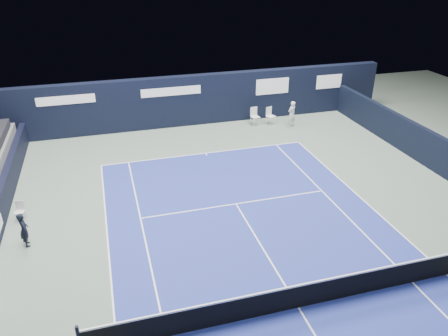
{
  "coord_description": "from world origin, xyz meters",
  "views": [
    {
      "loc": [
        -5.01,
        -9.04,
        9.88
      ],
      "look_at": [
        -0.25,
        7.41,
        1.3
      ],
      "focal_mm": 35.0,
      "sensor_mm": 36.0,
      "label": 1
    }
  ],
  "objects_px": {
    "tennis_net": "(300,295)",
    "tennis_player": "(292,114)",
    "line_judge_chair": "(20,209)",
    "folding_chair_back_a": "(254,113)",
    "folding_chair_back_b": "(270,114)"
  },
  "relations": [
    {
      "from": "folding_chair_back_b",
      "to": "tennis_net",
      "type": "xyz_separation_m",
      "value": [
        -5.02,
        -15.18,
        -0.1
      ]
    },
    {
      "from": "folding_chair_back_b",
      "to": "tennis_player",
      "type": "height_order",
      "value": "tennis_player"
    },
    {
      "from": "line_judge_chair",
      "to": "folding_chair_back_a",
      "type": "bearing_deg",
      "value": 46.23
    },
    {
      "from": "folding_chair_back_a",
      "to": "tennis_player",
      "type": "xyz_separation_m",
      "value": [
        2.1,
        -1.0,
        0.08
      ]
    },
    {
      "from": "line_judge_chair",
      "to": "tennis_player",
      "type": "xyz_separation_m",
      "value": [
        14.93,
        6.65,
        0.34
      ]
    },
    {
      "from": "line_judge_chair",
      "to": "tennis_net",
      "type": "height_order",
      "value": "tennis_net"
    },
    {
      "from": "folding_chair_back_a",
      "to": "line_judge_chair",
      "type": "bearing_deg",
      "value": -159.82
    },
    {
      "from": "tennis_player",
      "to": "folding_chair_back_a",
      "type": "bearing_deg",
      "value": 154.44
    },
    {
      "from": "tennis_net",
      "to": "line_judge_chair",
      "type": "bearing_deg",
      "value": 138.67
    },
    {
      "from": "tennis_net",
      "to": "tennis_player",
      "type": "relative_size",
      "value": 8.05
    },
    {
      "from": "folding_chair_back_a",
      "to": "folding_chair_back_b",
      "type": "xyz_separation_m",
      "value": [
        0.98,
        -0.22,
        -0.11
      ]
    },
    {
      "from": "folding_chair_back_b",
      "to": "tennis_net",
      "type": "height_order",
      "value": "tennis_net"
    },
    {
      "from": "folding_chair_back_a",
      "to": "tennis_net",
      "type": "bearing_deg",
      "value": -115.33
    },
    {
      "from": "folding_chair_back_b",
      "to": "line_judge_chair",
      "type": "bearing_deg",
      "value": -175.24
    },
    {
      "from": "folding_chair_back_b",
      "to": "tennis_player",
      "type": "distance_m",
      "value": 1.38
    }
  ]
}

